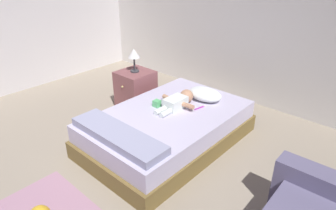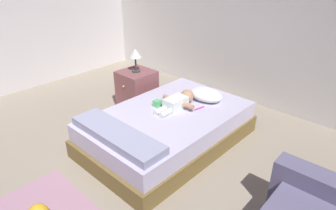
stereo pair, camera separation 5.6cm
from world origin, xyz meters
name	(u,v)px [view 1 (the left image)]	position (x,y,z in m)	size (l,w,h in m)	color
ground_plane	(85,190)	(0.00, 0.00, 0.00)	(8.00, 8.00, 0.00)	gray
wall_behind_bed	(248,18)	(0.00, 3.00, 1.27)	(8.00, 0.12, 2.55)	silver
bed	(168,128)	(0.04, 1.19, 0.21)	(1.30, 2.03, 0.42)	brown
pillow	(205,94)	(0.15, 1.78, 0.50)	(0.46, 0.32, 0.15)	white
baby	(178,101)	(0.02, 1.39, 0.49)	(0.48, 0.60, 0.17)	white
toothbrush	(200,108)	(0.25, 1.54, 0.43)	(0.04, 0.16, 0.02)	#B02CAA
nightstand	(136,90)	(-0.99, 1.59, 0.29)	(0.48, 0.51, 0.58)	brown
lamp	(134,55)	(-0.99, 1.59, 0.83)	(0.18, 0.18, 0.34)	#333338
blanket	(118,135)	(0.04, 0.42, 0.47)	(1.17, 0.32, 0.09)	#9799B8
toy_block	(157,103)	(-0.17, 1.21, 0.47)	(0.08, 0.08, 0.08)	#59BE70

